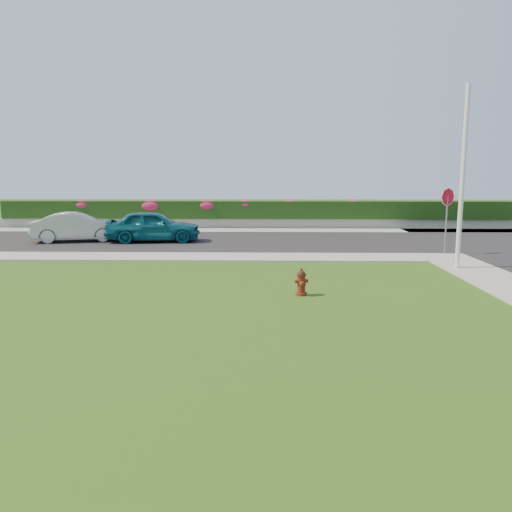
{
  "coord_description": "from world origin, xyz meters",
  "views": [
    {
      "loc": [
        -0.24,
        -10.94,
        3.25
      ],
      "look_at": [
        -0.55,
        3.72,
        0.9
      ],
      "focal_mm": 35.0,
      "sensor_mm": 36.0,
      "label": 1
    }
  ],
  "objects_px": {
    "sedan_teal": "(153,226)",
    "sedan_silver": "(78,227)",
    "fire_hydrant": "(301,283)",
    "stop_sign": "(447,205)",
    "utility_pole": "(462,178)"
  },
  "relations": [
    {
      "from": "sedan_teal",
      "to": "sedan_silver",
      "type": "relative_size",
      "value": 1.05
    },
    {
      "from": "utility_pole",
      "to": "stop_sign",
      "type": "relative_size",
      "value": 2.28
    },
    {
      "from": "utility_pole",
      "to": "stop_sign",
      "type": "bearing_deg",
      "value": 78.0
    },
    {
      "from": "fire_hydrant",
      "to": "sedan_teal",
      "type": "relative_size",
      "value": 0.16
    },
    {
      "from": "utility_pole",
      "to": "fire_hydrant",
      "type": "bearing_deg",
      "value": -144.5
    },
    {
      "from": "fire_hydrant",
      "to": "sedan_silver",
      "type": "relative_size",
      "value": 0.17
    },
    {
      "from": "fire_hydrant",
      "to": "stop_sign",
      "type": "relative_size",
      "value": 0.27
    },
    {
      "from": "utility_pole",
      "to": "stop_sign",
      "type": "height_order",
      "value": "utility_pole"
    },
    {
      "from": "sedan_silver",
      "to": "stop_sign",
      "type": "relative_size",
      "value": 1.56
    },
    {
      "from": "sedan_teal",
      "to": "sedan_silver",
      "type": "xyz_separation_m",
      "value": [
        -3.81,
        0.09,
        -0.06
      ]
    },
    {
      "from": "fire_hydrant",
      "to": "stop_sign",
      "type": "bearing_deg",
      "value": 33.59
    },
    {
      "from": "sedan_silver",
      "to": "stop_sign",
      "type": "distance_m",
      "value": 17.33
    },
    {
      "from": "sedan_silver",
      "to": "fire_hydrant",
      "type": "bearing_deg",
      "value": -151.44
    },
    {
      "from": "fire_hydrant",
      "to": "utility_pole",
      "type": "xyz_separation_m",
      "value": [
        5.81,
        4.15,
        2.82
      ]
    },
    {
      "from": "sedan_teal",
      "to": "sedan_silver",
      "type": "bearing_deg",
      "value": 82.29
    }
  ]
}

